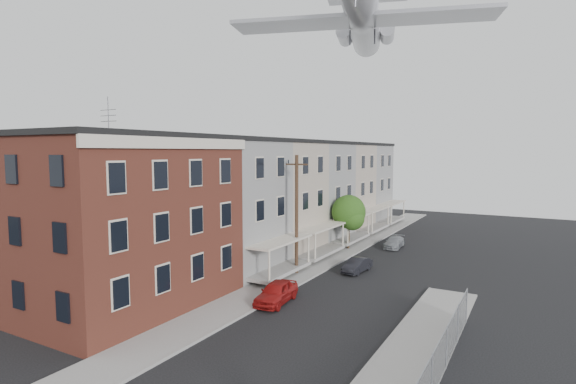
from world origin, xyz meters
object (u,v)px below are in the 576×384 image
at_px(car_far, 394,242).
at_px(street_tree, 350,214).
at_px(airplane, 362,15).
at_px(utility_pole, 297,213).
at_px(car_mid, 357,265).
at_px(car_near, 276,292).

bearing_deg(car_far, street_tree, -142.36).
xyz_separation_m(car_far, airplane, (-3.09, -1.31, 21.33)).
height_order(utility_pole, car_mid, utility_pole).
bearing_deg(street_tree, airplane, 76.50).
distance_m(street_tree, airplane, 18.48).
bearing_deg(car_mid, car_far, 95.34).
bearing_deg(utility_pole, car_near, -72.49).
bearing_deg(utility_pole, airplane, 86.46).
bearing_deg(airplane, street_tree, -103.50).
distance_m(utility_pole, car_far, 14.02).
height_order(utility_pole, car_far, utility_pole).
relative_size(car_near, car_mid, 1.19).
distance_m(utility_pole, car_near, 7.76).
bearing_deg(airplane, car_near, -85.88).
height_order(car_near, airplane, airplane).
height_order(car_near, car_mid, car_near).
relative_size(street_tree, car_far, 1.43).
xyz_separation_m(car_near, airplane, (-1.29, 17.87, 21.19)).
distance_m(utility_pole, airplane, 20.70).
relative_size(utility_pole, car_near, 2.29).
height_order(street_tree, car_near, street_tree).
bearing_deg(car_near, street_tree, 90.33).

